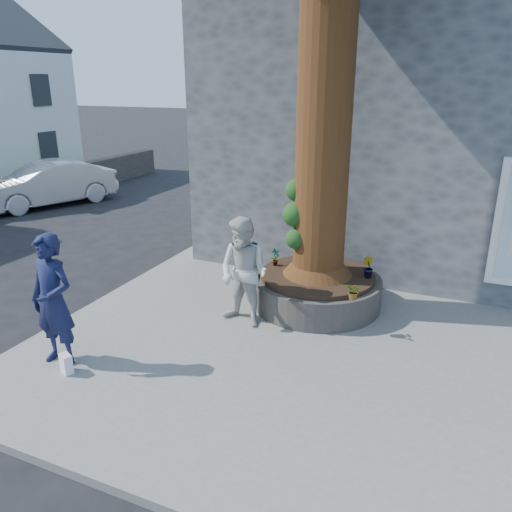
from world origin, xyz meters
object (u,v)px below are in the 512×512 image
at_px(planter, 317,289).
at_px(car_silver, 47,184).
at_px(man, 53,301).
at_px(woman, 244,272).

xyz_separation_m(planter, car_silver, (-10.60, 4.19, 0.31)).
bearing_deg(planter, man, -129.79).
xyz_separation_m(planter, man, (-2.82, -3.38, 0.68)).
relative_size(planter, man, 1.19).
bearing_deg(car_silver, man, -21.84).
bearing_deg(woman, man, -120.45).
relative_size(man, woman, 1.06).
bearing_deg(man, woman, 51.01).
distance_m(planter, man, 4.45).
relative_size(planter, car_silver, 0.52).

